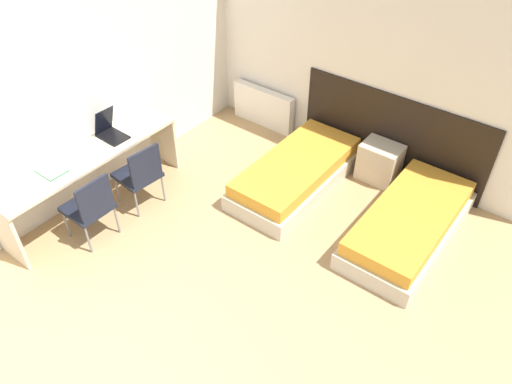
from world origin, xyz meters
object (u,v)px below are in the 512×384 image
at_px(bed_near_window, 296,173).
at_px(bed_near_door, 409,224).
at_px(nightstand, 380,162).
at_px(chair_near_notebook, 90,205).
at_px(chair_near_laptop, 140,173).
at_px(laptop, 110,131).

height_order(bed_near_window, bed_near_door, same).
xyz_separation_m(nightstand, chair_near_notebook, (-2.00, -2.88, 0.22)).
distance_m(nightstand, chair_near_laptop, 2.96).
xyz_separation_m(bed_near_window, chair_near_laptop, (-1.24, -1.41, 0.29)).
bearing_deg(chair_near_notebook, nightstand, 56.07).
bearing_deg(chair_near_notebook, chair_near_laptop, 90.79).
bearing_deg(nightstand, bed_near_door, -45.21).
relative_size(nightstand, laptop, 1.40).
relative_size(bed_near_door, laptop, 5.26).
bearing_deg(bed_near_window, nightstand, 45.21).
xyz_separation_m(bed_near_window, chair_near_notebook, (-1.24, -2.13, 0.29)).
relative_size(bed_near_door, chair_near_notebook, 2.19).
height_order(nightstand, chair_near_laptop, chair_near_laptop).
bearing_deg(laptop, bed_near_window, 39.86).
relative_size(chair_near_laptop, chair_near_notebook, 1.00).
distance_m(bed_near_door, nightstand, 1.07).
height_order(bed_near_window, laptop, laptop).
xyz_separation_m(bed_near_door, chair_near_notebook, (-2.75, -2.13, 0.29)).
height_order(bed_near_window, chair_near_laptop, chair_near_laptop).
bearing_deg(bed_near_window, bed_near_door, 0.00).
bearing_deg(chair_near_laptop, laptop, -179.23).
relative_size(bed_near_window, laptop, 5.26).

